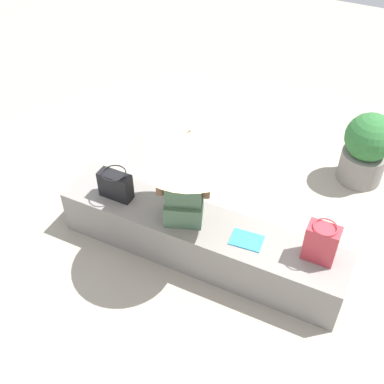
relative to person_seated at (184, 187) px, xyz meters
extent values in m
plane|color=#9E9384|center=(0.16, 0.02, -0.86)|extent=(14.00, 14.00, 0.00)
cube|color=gray|center=(0.16, 0.02, -0.63)|extent=(2.75, 0.53, 0.48)
cube|color=#47664C|center=(0.00, 0.00, -0.28)|extent=(0.42, 0.38, 0.22)
cube|color=#47664C|center=(0.00, 0.00, 0.07)|extent=(0.37, 0.30, 0.48)
sphere|color=brown|center=(0.00, 0.00, 0.41)|extent=(0.20, 0.20, 0.20)
cylinder|color=brown|center=(0.19, 0.07, 0.10)|extent=(0.13, 0.21, 0.32)
cylinder|color=brown|center=(-0.19, -0.07, 0.10)|extent=(0.13, 0.21, 0.32)
cylinder|color=#B7B7BC|center=(0.06, 0.00, 0.11)|extent=(0.02, 0.02, 1.00)
cone|color=#DBBC7F|center=(0.06, 0.00, 0.50)|extent=(0.97, 0.97, 0.22)
sphere|color=#B7B7BC|center=(0.06, 0.00, 0.62)|extent=(0.03, 0.03, 0.03)
cube|color=black|center=(-0.71, -0.02, -0.25)|extent=(0.32, 0.13, 0.28)
torus|color=black|center=(-0.71, -0.02, -0.10)|extent=(0.24, 0.24, 0.01)
cube|color=#B2333D|center=(1.23, 0.08, -0.21)|extent=(0.27, 0.16, 0.36)
torus|color=#B2333D|center=(1.23, 0.08, -0.01)|extent=(0.20, 0.20, 0.01)
cube|color=#339ED1|center=(0.62, -0.01, -0.38)|extent=(0.30, 0.22, 0.01)
cylinder|color=gray|center=(1.30, 1.87, -0.68)|extent=(0.49, 0.49, 0.36)
sphere|color=#2D6B33|center=(1.30, 1.87, -0.29)|extent=(0.53, 0.53, 0.53)
camera|label=1|loc=(1.45, -2.79, 2.83)|focal=45.75mm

